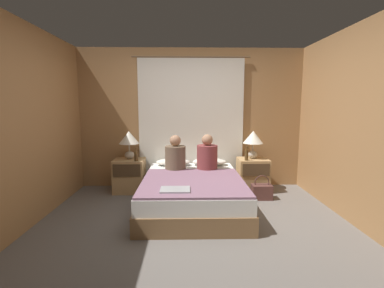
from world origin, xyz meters
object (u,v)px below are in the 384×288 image
lamp_right (253,139)px  person_left_in_bed (175,156)px  bed (192,192)px  nightstand_left (130,175)px  nightstand_right (253,175)px  pillow_right (209,162)px  beer_bottle_on_right_stand (247,155)px  pillow_left (173,162)px  person_right_in_bed (207,156)px  beer_bottle_on_left_stand (136,156)px  handbag_on_floor (262,191)px  laptop_on_bed (175,190)px  lamp_left (129,140)px

lamp_right → person_left_in_bed: bearing=-165.0°
bed → nightstand_left: (-1.07, 0.75, 0.07)m
nightstand_left → nightstand_right: 2.15m
bed → lamp_right: lamp_right is taller
pillow_right → beer_bottle_on_right_stand: beer_bottle_on_right_stand is taller
lamp_right → pillow_left: 1.45m
person_right_in_bed → beer_bottle_on_left_stand: size_ratio=2.76×
nightstand_right → handbag_on_floor: (0.04, -0.44, -0.16)m
nightstand_left → pillow_left: 0.79m
beer_bottle_on_right_stand → pillow_right: bearing=163.1°
beer_bottle_on_right_stand → laptop_on_bed: 1.78m
laptop_on_bed → handbag_on_floor: 1.73m
pillow_right → lamp_left: bearing=-179.8°
pillow_left → lamp_right: bearing=-0.2°
nightstand_right → pillow_left: 1.41m
lamp_left → pillow_right: bearing=0.2°
nightstand_right → laptop_on_bed: (-1.30, -1.47, 0.20)m
pillow_left → beer_bottle_on_right_stand: (1.25, -0.19, 0.15)m
bed → laptop_on_bed: size_ratio=5.69×
beer_bottle_on_left_stand → person_left_in_bed: bearing=-15.1°
beer_bottle_on_left_stand → handbag_on_floor: beer_bottle_on_left_stand is taller
person_left_in_bed → beer_bottle_on_right_stand: size_ratio=2.51×
nightstand_right → pillow_right: 0.79m
person_left_in_bed → beer_bottle_on_right_stand: 1.21m
beer_bottle_on_right_stand → handbag_on_floor: (0.19, -0.31, -0.54)m
pillow_left → pillow_right: 0.64m
nightstand_left → beer_bottle_on_left_stand: (0.15, -0.13, 0.37)m
nightstand_right → beer_bottle_on_left_stand: bearing=-176.3°
laptop_on_bed → handbag_on_floor: laptop_on_bed is taller
pillow_right → pillow_left: bearing=180.0°
pillow_left → beer_bottle_on_left_stand: 0.65m
lamp_right → handbag_on_floor: size_ratio=1.23×
bed → pillow_left: (-0.32, 0.81, 0.29)m
nightstand_right → beer_bottle_on_left_stand: beer_bottle_on_left_stand is taller
bed → pillow_right: pillow_right is taller
pillow_left → laptop_on_bed: 1.53m
lamp_left → person_right_in_bed: size_ratio=0.83×
pillow_left → person_right_in_bed: size_ratio=1.02×
lamp_right → pillow_right: lamp_right is taller
nightstand_right → laptop_on_bed: size_ratio=1.59×
nightstand_left → nightstand_right: size_ratio=1.00×
beer_bottle_on_right_stand → nightstand_right: bearing=41.1°
lamp_right → handbag_on_floor: 0.92m
laptop_on_bed → beer_bottle_on_right_stand: bearing=49.3°
pillow_left → bed: bearing=-68.6°
person_left_in_bed → beer_bottle_on_left_stand: bearing=164.9°
lamp_left → person_right_in_bed: bearing=-15.2°
beer_bottle_on_right_stand → person_left_in_bed: bearing=-171.5°
pillow_left → beer_bottle_on_left_stand: (-0.61, -0.19, 0.14)m
lamp_right → person_left_in_bed: size_ratio=0.84×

